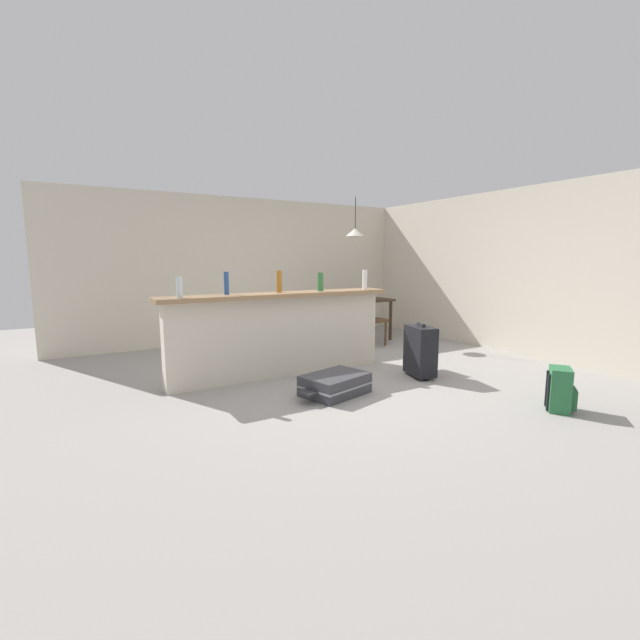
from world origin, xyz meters
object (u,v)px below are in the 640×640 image
object	(u,v)px
bottle_clear	(179,288)
bottle_white	(365,280)
suitcase_flat_charcoal	(335,384)
backpack_green	(560,390)
bottle_amber	(279,282)
dining_table	(357,304)
suitcase_upright_black	(420,351)
bottle_green	(320,282)
bottle_blue	(226,283)
dining_chair_near_partition	(369,315)
pendant_lamp	(355,232)

from	to	relation	value
bottle_clear	bottle_white	xyz separation A→B (m)	(2.43, -0.00, 0.02)
suitcase_flat_charcoal	backpack_green	xyz separation A→B (m)	(1.60, -1.53, 0.09)
bottle_amber	dining_table	size ratio (longest dim) A/B	0.24
bottle_clear	suitcase_upright_black	size ratio (longest dim) A/B	0.33
bottle_white	bottle_green	bearing A→B (deg)	172.16
suitcase_flat_charcoal	bottle_amber	bearing A→B (deg)	98.23
bottle_blue	bottle_amber	xyz separation A→B (m)	(0.67, -0.01, 0.00)
bottle_white	dining_chair_near_partition	world-z (taller)	bottle_white
bottle_clear	suitcase_flat_charcoal	bearing A→B (deg)	-32.89
bottle_amber	suitcase_upright_black	distance (m)	1.94
dining_table	bottle_blue	bearing A→B (deg)	-154.06
bottle_clear	backpack_green	size ratio (longest dim) A/B	0.53
bottle_blue	pendant_lamp	size ratio (longest dim) A/B	0.37
bottle_amber	bottle_white	distance (m)	1.21
suitcase_upright_black	dining_chair_near_partition	bearing A→B (deg)	71.21
dining_chair_near_partition	suitcase_flat_charcoal	bearing A→B (deg)	-134.55
dining_table	bottle_green	bearing A→B (deg)	-138.17
bottle_blue	dining_chair_near_partition	bearing A→B (deg)	18.13
dining_chair_near_partition	backpack_green	distance (m)	3.52
bottle_green	suitcase_flat_charcoal	xyz separation A→B (m)	(-0.41, -0.98, -1.05)
dining_table	suitcase_upright_black	bearing A→B (deg)	-107.70
bottle_clear	suitcase_upright_black	world-z (taller)	bottle_clear
dining_chair_near_partition	pendant_lamp	world-z (taller)	pendant_lamp
bottle_blue	backpack_green	bearing A→B (deg)	-47.01
bottle_clear	dining_table	size ratio (longest dim) A/B	0.20
bottle_blue	bottle_green	bearing A→B (deg)	-3.58
dining_table	pendant_lamp	distance (m)	1.26
pendant_lamp	dining_chair_near_partition	bearing A→B (deg)	-94.69
pendant_lamp	bottle_clear	bearing A→B (deg)	-155.40
bottle_amber	suitcase_flat_charcoal	distance (m)	1.50
pendant_lamp	backpack_green	xyz separation A→B (m)	(-0.37, -3.96, -1.70)
bottle_green	dining_chair_near_partition	bearing A→B (deg)	32.63
bottle_blue	dining_chair_near_partition	world-z (taller)	bottle_blue
bottle_clear	bottle_white	world-z (taller)	bottle_white
bottle_green	backpack_green	size ratio (longest dim) A/B	0.56
bottle_clear	dining_table	distance (m)	3.81
dining_table	pendant_lamp	xyz separation A→B (m)	(-0.08, -0.02, 1.26)
bottle_clear	pendant_lamp	distance (m)	3.77
bottle_amber	suitcase_flat_charcoal	bearing A→B (deg)	-81.77
dining_table	dining_chair_near_partition	size ratio (longest dim) A/B	1.18
bottle_clear	dining_chair_near_partition	distance (m)	3.54
bottle_white	pendant_lamp	bearing A→B (deg)	59.03
bottle_white	dining_table	bearing A→B (deg)	57.28
dining_table	bottle_amber	bearing A→B (deg)	-147.37
pendant_lamp	bottle_green	bearing A→B (deg)	-137.17
bottle_blue	bottle_amber	distance (m)	0.67
bottle_green	dining_table	xyz separation A→B (m)	(1.64, 1.47, -0.51)
suitcase_upright_black	bottle_amber	bearing A→B (deg)	145.10
bottle_amber	bottle_blue	bearing A→B (deg)	178.75
bottle_amber	pendant_lamp	world-z (taller)	pendant_lamp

